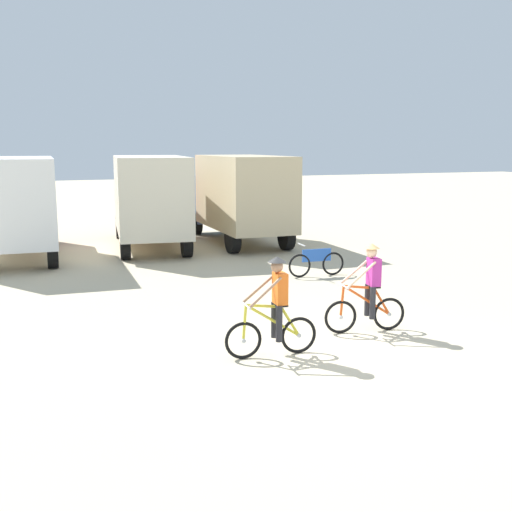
% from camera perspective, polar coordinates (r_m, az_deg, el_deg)
% --- Properties ---
extents(ground_plane, '(120.00, 120.00, 0.00)m').
position_cam_1_polar(ground_plane, '(11.71, 8.66, -8.75)').
color(ground_plane, beige).
extents(box_truck_avon_van, '(2.73, 6.87, 3.35)m').
position_cam_1_polar(box_truck_avon_van, '(22.39, -20.92, 4.60)').
color(box_truck_avon_van, white).
rests_on(box_truck_avon_van, ground).
extents(box_truck_cream_rv, '(3.26, 7.01, 3.35)m').
position_cam_1_polar(box_truck_cream_rv, '(23.31, -9.63, 5.31)').
color(box_truck_cream_rv, beige).
rests_on(box_truck_cream_rv, ground).
extents(box_truck_tan_camper, '(2.59, 6.82, 3.35)m').
position_cam_1_polar(box_truck_tan_camper, '(24.25, -1.52, 5.63)').
color(box_truck_tan_camper, '#CCB78E').
rests_on(box_truck_tan_camper, ground).
extents(cyclist_orange_shirt, '(1.73, 0.52, 1.82)m').
position_cam_1_polar(cyclist_orange_shirt, '(11.23, 1.70, -4.95)').
color(cyclist_orange_shirt, black).
rests_on(cyclist_orange_shirt, ground).
extents(cyclist_cowboy_hat, '(1.72, 0.54, 1.82)m').
position_cam_1_polar(cyclist_cowboy_hat, '(12.87, 10.17, -3.15)').
color(cyclist_cowboy_hat, black).
rests_on(cyclist_cowboy_hat, ground).
extents(bicycle_spare, '(1.73, 0.50, 0.97)m').
position_cam_1_polar(bicycle_spare, '(18.18, 5.50, -0.61)').
color(bicycle_spare, black).
rests_on(bicycle_spare, ground).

